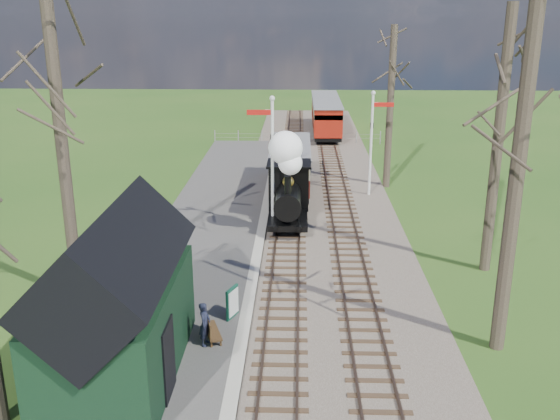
# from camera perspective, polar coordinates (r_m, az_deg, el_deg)

# --- Properties ---
(distant_hills) EXTENTS (114.40, 48.00, 22.02)m
(distant_hills) POSITION_cam_1_polar(r_m,az_deg,el_deg) (79.56, 2.40, -1.24)
(distant_hills) COLOR #385B23
(distant_hills) RESTS_ON ground
(ballast_bed) EXTENTS (8.00, 60.00, 0.10)m
(ballast_bed) POSITION_cam_1_polar(r_m,az_deg,el_deg) (34.25, 3.11, 1.40)
(ballast_bed) COLOR brown
(ballast_bed) RESTS_ON ground
(track_near) EXTENTS (1.60, 60.00, 0.15)m
(track_near) POSITION_cam_1_polar(r_m,az_deg,el_deg) (34.23, 0.94, 1.50)
(track_near) COLOR brown
(track_near) RESTS_ON ground
(track_far) EXTENTS (1.60, 60.00, 0.15)m
(track_far) POSITION_cam_1_polar(r_m,az_deg,el_deg) (34.29, 5.29, 1.45)
(track_far) COLOR brown
(track_far) RESTS_ON ground
(platform) EXTENTS (5.00, 44.00, 0.20)m
(platform) POSITION_cam_1_polar(r_m,az_deg,el_deg) (26.94, -6.83, -3.21)
(platform) COLOR #474442
(platform) RESTS_ON ground
(coping_strip) EXTENTS (0.40, 44.00, 0.21)m
(coping_strip) POSITION_cam_1_polar(r_m,az_deg,el_deg) (26.69, -1.93, -3.28)
(coping_strip) COLOR #B2AD9E
(coping_strip) RESTS_ON ground
(station_shed) EXTENTS (3.25, 6.30, 4.78)m
(station_shed) POSITION_cam_1_polar(r_m,az_deg,el_deg) (17.28, -14.63, -8.28)
(station_shed) COLOR black
(station_shed) RESTS_ON platform
(semaphore_near) EXTENTS (1.22, 0.24, 6.22)m
(semaphore_near) POSITION_cam_1_polar(r_m,az_deg,el_deg) (27.56, -0.84, 5.05)
(semaphore_near) COLOR silver
(semaphore_near) RESTS_ON ground
(semaphore_far) EXTENTS (1.22, 0.24, 5.72)m
(semaphore_far) POSITION_cam_1_polar(r_m,az_deg,el_deg) (33.68, 8.48, 6.73)
(semaphore_far) COLOR silver
(semaphore_far) RESTS_ON ground
(bare_trees) EXTENTS (15.51, 22.39, 12.00)m
(bare_trees) POSITION_cam_1_polar(r_m,az_deg,el_deg) (21.44, 4.05, 5.67)
(bare_trees) COLOR #382D23
(bare_trees) RESTS_ON ground
(fence_line) EXTENTS (12.60, 0.08, 1.00)m
(fence_line) POSITION_cam_1_polar(r_m,az_deg,el_deg) (47.74, 1.59, 6.72)
(fence_line) COLOR slate
(fence_line) RESTS_ON ground
(locomotive) EXTENTS (1.87, 4.36, 4.67)m
(locomotive) POSITION_cam_1_polar(r_m,az_deg,el_deg) (28.42, 0.75, 2.38)
(locomotive) COLOR black
(locomotive) RESTS_ON ground
(coach) EXTENTS (2.18, 7.47, 2.29)m
(coach) POSITION_cam_1_polar(r_m,az_deg,el_deg) (34.43, 0.97, 4.13)
(coach) COLOR black
(coach) RESTS_ON ground
(red_carriage_a) EXTENTS (2.21, 5.48, 2.33)m
(red_carriage_a) POSITION_cam_1_polar(r_m,az_deg,el_deg) (48.95, 4.33, 8.20)
(red_carriage_a) COLOR black
(red_carriage_a) RESTS_ON ground
(red_carriage_b) EXTENTS (2.21, 5.48, 2.33)m
(red_carriage_b) POSITION_cam_1_polar(r_m,az_deg,el_deg) (54.38, 4.10, 9.16)
(red_carriage_b) COLOR black
(red_carriage_b) RESTS_ON ground
(sign_board) EXTENTS (0.34, 0.68, 1.04)m
(sign_board) POSITION_cam_1_polar(r_m,az_deg,el_deg) (20.36, -4.37, -8.42)
(sign_board) COLOR #0D402E
(sign_board) RESTS_ON platform
(bench) EXTENTS (0.77, 1.35, 0.74)m
(bench) POSITION_cam_1_polar(r_m,az_deg,el_deg) (19.30, -6.48, -10.63)
(bench) COLOR #4A321A
(bench) RESTS_ON platform
(person) EXTENTS (0.39, 0.54, 1.35)m
(person) POSITION_cam_1_polar(r_m,az_deg,el_deg) (18.81, -6.89, -10.30)
(person) COLOR #1B1E31
(person) RESTS_ON platform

